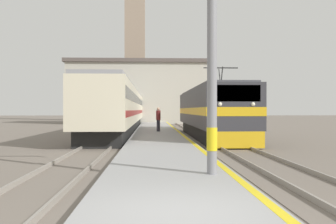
# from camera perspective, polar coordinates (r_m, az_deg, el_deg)

# --- Properties ---
(ground_plane) EXTENTS (200.00, 200.00, 0.00)m
(ground_plane) POSITION_cam_1_polar(r_m,az_deg,el_deg) (36.39, -1.70, -2.74)
(ground_plane) COLOR #70665B
(platform) EXTENTS (3.50, 140.00, 0.29)m
(platform) POSITION_cam_1_polar(r_m,az_deg,el_deg) (31.39, -1.58, -2.96)
(platform) COLOR #999999
(platform) RESTS_ON ground
(rail_track_near) EXTENTS (2.84, 140.00, 0.16)m
(rail_track_near) POSITION_cam_1_polar(r_m,az_deg,el_deg) (31.66, 4.98, -3.14)
(rail_track_near) COLOR #70665B
(rail_track_near) RESTS_ON ground
(rail_track_far) EXTENTS (2.84, 140.00, 0.16)m
(rail_track_far) POSITION_cam_1_polar(r_m,az_deg,el_deg) (31.51, -7.35, -3.16)
(rail_track_far) COLOR #70665B
(rail_track_far) RESTS_ON ground
(locomotive_train) EXTENTS (2.92, 17.29, 4.44)m
(locomotive_train) POSITION_cam_1_polar(r_m,az_deg,el_deg) (27.48, 6.10, -0.02)
(locomotive_train) COLOR black
(locomotive_train) RESTS_ON ground
(passenger_train) EXTENTS (2.92, 36.01, 3.85)m
(passenger_train) POSITION_cam_1_polar(r_m,az_deg,el_deg) (36.73, -6.65, 0.53)
(passenger_train) COLOR black
(passenger_train) RESTS_ON ground
(catenary_mast) EXTENTS (2.82, 0.28, 7.59)m
(catenary_mast) POSITION_cam_1_polar(r_m,az_deg,el_deg) (10.41, 7.02, 12.22)
(catenary_mast) COLOR gray
(catenary_mast) RESTS_ON platform
(person_on_platform) EXTENTS (0.34, 0.34, 1.84)m
(person_on_platform) POSITION_cam_1_polar(r_m,az_deg,el_deg) (30.10, -1.41, -0.97)
(person_on_platform) COLOR #23232D
(person_on_platform) RESTS_ON platform
(clock_tower) EXTENTS (4.18, 4.18, 30.78)m
(clock_tower) POSITION_cam_1_polar(r_m,az_deg,el_deg) (68.33, -4.80, 12.31)
(clock_tower) COLOR gray
(clock_tower) RESTS_ON ground
(station_building) EXTENTS (20.44, 9.12, 8.86)m
(station_building) POSITION_cam_1_polar(r_m,az_deg,el_deg) (57.05, -4.06, 2.84)
(station_building) COLOR #B7B2A3
(station_building) RESTS_ON ground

